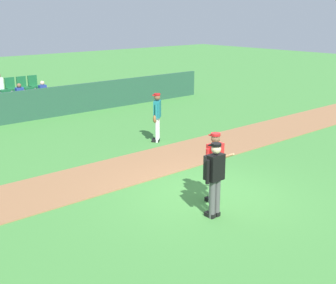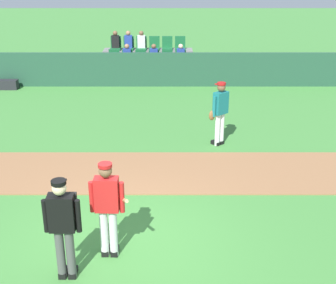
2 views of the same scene
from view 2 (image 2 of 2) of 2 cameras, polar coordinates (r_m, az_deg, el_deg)
ground_plane at (r=8.71m, az=-5.94°, el=-12.21°), size 80.00×80.00×0.00m
infield_dirt_path at (r=11.27m, az=-4.55°, el=-3.66°), size 28.00×2.30×0.03m
dugout_fence at (r=18.57m, az=-2.87°, el=8.84°), size 20.00×0.16×1.33m
stadium_bleachers at (r=20.02m, az=-2.72°, el=9.37°), size 3.90×2.10×1.90m
batter_red_jersey at (r=7.92m, az=-7.57°, el=-7.85°), size 0.68×0.78×1.76m
umpire_home_plate at (r=7.51m, az=-12.91°, el=-9.74°), size 0.59×0.31×1.76m
runner_teal_jersey at (r=12.61m, az=6.17°, el=3.75°), size 0.58×0.49×1.76m
equipment_bag at (r=19.29m, az=-19.42°, el=6.63°), size 0.90×0.36×0.36m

